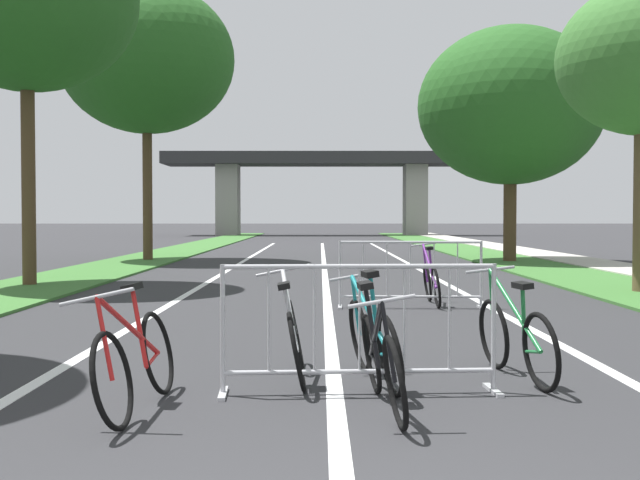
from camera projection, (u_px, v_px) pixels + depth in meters
name	position (u px, v px, depth m)	size (l,w,h in m)	color
grass_verge_left	(170.00, 253.00, 30.14)	(2.39, 67.83, 0.05)	#386B2D
grass_verge_right	(475.00, 253.00, 30.15)	(2.39, 67.83, 0.05)	#386B2D
sidewalk_path_right	(530.00, 253.00, 30.15)	(1.82, 67.83, 0.08)	#ADA89E
lane_stripe_center	(324.00, 267.00, 22.02)	(0.14, 39.24, 0.01)	silver
lane_stripe_right_lane	(415.00, 267.00, 22.02)	(0.14, 39.24, 0.01)	silver
lane_stripe_left_lane	(233.00, 267.00, 22.02)	(0.14, 39.24, 0.01)	silver
overpass_bridge	(321.00, 172.00, 58.30)	(23.23, 4.15, 6.11)	#2D2D30
tree_left_pine_far	(146.00, 59.00, 24.95)	(5.56, 5.56, 8.79)	#4C3823
tree_right_oak_near	(510.00, 106.00, 24.26)	(5.71, 5.71, 7.26)	#4C3823
crowd_barrier_nearest	(359.00, 330.00, 6.34)	(2.27, 0.57, 1.05)	#ADADB2
crowd_barrier_second	(410.00, 275.00, 12.25)	(2.26, 0.50, 1.05)	#ADADB2
bicycle_teal_0	(373.00, 340.00, 6.73)	(0.60, 1.73, 0.99)	black
bicycle_silver_1	(295.00, 337.00, 6.87)	(0.50, 1.64, 0.99)	black
bicycle_black_2	(381.00, 360.00, 5.80)	(0.46, 1.75, 0.93)	black
bicycle_purple_3	(431.00, 282.00, 12.70)	(0.42, 1.67, 1.00)	black
bicycle_green_4	(515.00, 338.00, 6.88)	(0.56, 1.66, 0.98)	black
bicycle_red_5	(136.00, 360.00, 5.78)	(0.58, 1.76, 0.96)	black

